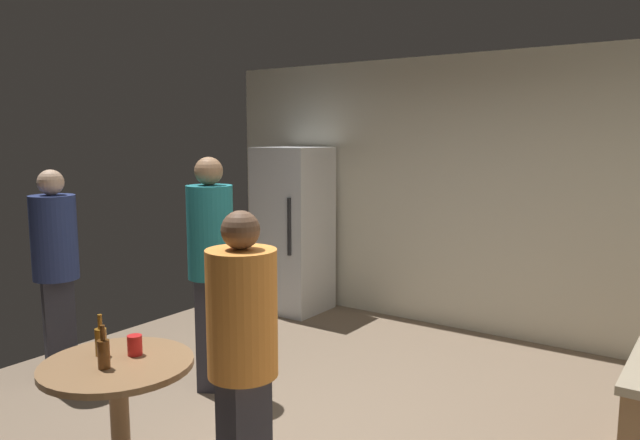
{
  "coord_description": "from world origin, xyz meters",
  "views": [
    {
      "loc": [
        2.3,
        -2.98,
        1.92
      ],
      "look_at": [
        -0.23,
        0.67,
        1.3
      ],
      "focal_mm": 33.65,
      "sensor_mm": 36.0,
      "label": 1
    }
  ],
  "objects_px": {
    "refrigerator": "(293,229)",
    "foreground_table": "(118,381)",
    "beer_bottle_brown": "(104,353)",
    "beer_bottle_amber": "(101,341)",
    "person_in_teal_shirt": "(211,256)",
    "plastic_cup_red": "(135,345)",
    "person_in_orange_shirt": "(243,347)",
    "person_in_navy_shirt": "(55,259)"
  },
  "relations": [
    {
      "from": "refrigerator",
      "to": "foreground_table",
      "type": "distance_m",
      "value": 3.57
    },
    {
      "from": "foreground_table",
      "to": "beer_bottle_brown",
      "type": "xyz_separation_m",
      "value": [
        0.02,
        -0.09,
        0.19
      ]
    },
    {
      "from": "beer_bottle_amber",
      "to": "person_in_teal_shirt",
      "type": "bearing_deg",
      "value": 107.48
    },
    {
      "from": "plastic_cup_red",
      "to": "person_in_orange_shirt",
      "type": "bearing_deg",
      "value": 4.05
    },
    {
      "from": "plastic_cup_red",
      "to": "beer_bottle_brown",
      "type": "bearing_deg",
      "value": -82.86
    },
    {
      "from": "beer_bottle_brown",
      "to": "plastic_cup_red",
      "type": "xyz_separation_m",
      "value": [
        -0.03,
        0.21,
        -0.03
      ]
    },
    {
      "from": "beer_bottle_brown",
      "to": "beer_bottle_amber",
      "type": "bearing_deg",
      "value": 148.48
    },
    {
      "from": "beer_bottle_amber",
      "to": "person_in_orange_shirt",
      "type": "height_order",
      "value": "person_in_orange_shirt"
    },
    {
      "from": "foreground_table",
      "to": "beer_bottle_amber",
      "type": "relative_size",
      "value": 3.48
    },
    {
      "from": "foreground_table",
      "to": "refrigerator",
      "type": "bearing_deg",
      "value": 112.08
    },
    {
      "from": "person_in_orange_shirt",
      "to": "refrigerator",
      "type": "bearing_deg",
      "value": -45.55
    },
    {
      "from": "beer_bottle_amber",
      "to": "person_in_navy_shirt",
      "type": "height_order",
      "value": "person_in_navy_shirt"
    },
    {
      "from": "refrigerator",
      "to": "person_in_navy_shirt",
      "type": "height_order",
      "value": "refrigerator"
    },
    {
      "from": "refrigerator",
      "to": "person_in_navy_shirt",
      "type": "bearing_deg",
      "value": -96.76
    },
    {
      "from": "person_in_orange_shirt",
      "to": "person_in_navy_shirt",
      "type": "relative_size",
      "value": 0.95
    },
    {
      "from": "beer_bottle_amber",
      "to": "beer_bottle_brown",
      "type": "height_order",
      "value": "same"
    },
    {
      "from": "beer_bottle_amber",
      "to": "person_in_navy_shirt",
      "type": "bearing_deg",
      "value": 156.04
    },
    {
      "from": "beer_bottle_amber",
      "to": "person_in_teal_shirt",
      "type": "distance_m",
      "value": 1.31
    },
    {
      "from": "refrigerator",
      "to": "beer_bottle_brown",
      "type": "distance_m",
      "value": 3.65
    },
    {
      "from": "refrigerator",
      "to": "person_in_teal_shirt",
      "type": "relative_size",
      "value": 1.02
    },
    {
      "from": "refrigerator",
      "to": "person_in_teal_shirt",
      "type": "height_order",
      "value": "refrigerator"
    },
    {
      "from": "foreground_table",
      "to": "person_in_orange_shirt",
      "type": "xyz_separation_m",
      "value": [
        0.74,
        0.17,
        0.29
      ]
    },
    {
      "from": "foreground_table",
      "to": "person_in_orange_shirt",
      "type": "height_order",
      "value": "person_in_orange_shirt"
    },
    {
      "from": "person_in_orange_shirt",
      "to": "person_in_navy_shirt",
      "type": "bearing_deg",
      "value": -1.09
    },
    {
      "from": "beer_bottle_brown",
      "to": "person_in_orange_shirt",
      "type": "relative_size",
      "value": 0.15
    },
    {
      "from": "person_in_orange_shirt",
      "to": "person_in_teal_shirt",
      "type": "bearing_deg",
      "value": -29.06
    },
    {
      "from": "person_in_orange_shirt",
      "to": "person_in_teal_shirt",
      "type": "relative_size",
      "value": 0.89
    },
    {
      "from": "person_in_navy_shirt",
      "to": "person_in_orange_shirt",
      "type": "bearing_deg",
      "value": 10.77
    },
    {
      "from": "plastic_cup_red",
      "to": "person_in_navy_shirt",
      "type": "distance_m",
      "value": 1.74
    },
    {
      "from": "beer_bottle_amber",
      "to": "beer_bottle_brown",
      "type": "relative_size",
      "value": 1.0
    },
    {
      "from": "foreground_table",
      "to": "person_in_navy_shirt",
      "type": "distance_m",
      "value": 1.81
    },
    {
      "from": "person_in_navy_shirt",
      "to": "foreground_table",
      "type": "bearing_deg",
      "value": 0.35
    },
    {
      "from": "foreground_table",
      "to": "plastic_cup_red",
      "type": "xyz_separation_m",
      "value": [
        -0.0,
        0.12,
        0.16
      ]
    },
    {
      "from": "plastic_cup_red",
      "to": "person_in_navy_shirt",
      "type": "bearing_deg",
      "value": 161.29
    },
    {
      "from": "foreground_table",
      "to": "beer_bottle_brown",
      "type": "bearing_deg",
      "value": -76.26
    },
    {
      "from": "refrigerator",
      "to": "person_in_orange_shirt",
      "type": "relative_size",
      "value": 1.14
    },
    {
      "from": "person_in_navy_shirt",
      "to": "person_in_teal_shirt",
      "type": "xyz_separation_m",
      "value": [
        1.11,
        0.56,
        0.06
      ]
    },
    {
      "from": "foreground_table",
      "to": "person_in_orange_shirt",
      "type": "bearing_deg",
      "value": 13.17
    },
    {
      "from": "person_in_teal_shirt",
      "to": "person_in_orange_shirt",
      "type": "bearing_deg",
      "value": 20.66
    },
    {
      "from": "person_in_navy_shirt",
      "to": "plastic_cup_red",
      "type": "bearing_deg",
      "value": 3.98
    },
    {
      "from": "beer_bottle_brown",
      "to": "person_in_teal_shirt",
      "type": "bearing_deg",
      "value": 112.73
    },
    {
      "from": "beer_bottle_brown",
      "to": "plastic_cup_red",
      "type": "height_order",
      "value": "beer_bottle_brown"
    }
  ]
}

